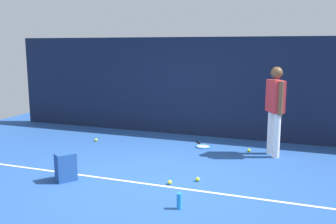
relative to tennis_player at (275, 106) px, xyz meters
The scene contains 11 objects.
ground_plane 2.66m from the tennis_player, 130.44° to the right, with size 12.00×12.00×0.00m, color #234C93.
back_fence 1.96m from the tennis_player, 145.14° to the left, with size 10.00×0.10×2.28m, color #141E38.
court_line 2.91m from the tennis_player, 125.83° to the right, with size 9.00×0.05×0.00m, color white.
tennis_player is the anchor object (origin of this frame).
tennis_racket 1.72m from the tennis_player, behind, with size 0.49×0.61×0.03m.
backpack 3.94m from the tennis_player, 139.47° to the right, with size 0.38×0.37×0.44m.
tennis_ball_near_player 2.68m from the tennis_player, 122.42° to the right, with size 0.07×0.07×0.07m, color #CCE033.
tennis_ball_by_fence 2.29m from the tennis_player, 117.96° to the right, with size 0.07×0.07×0.07m, color #CCE033.
tennis_ball_mid_court 1.05m from the tennis_player, 169.09° to the left, with size 0.07×0.07×0.07m, color #CCE033.
tennis_ball_far_left 3.88m from the tennis_player, behind, with size 0.07×0.07×0.07m, color #CCE033.
water_bottle 3.16m from the tennis_player, 107.89° to the right, with size 0.07×0.07×0.21m, color #268CD8.
Camera 1 is at (2.10, -5.38, 2.09)m, focal length 40.30 mm.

